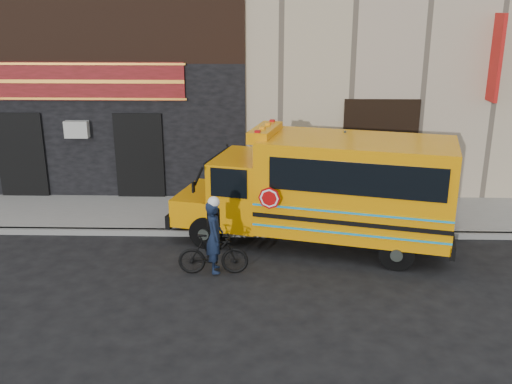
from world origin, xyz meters
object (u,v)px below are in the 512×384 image
object	(u,v)px
school_bus	(328,187)
sign_pole	(343,179)
bicycle	(213,254)
cyclist	(215,239)

from	to	relation	value
school_bus	sign_pole	world-z (taller)	school_bus
school_bus	bicycle	xyz separation A→B (m)	(-2.65, -1.70, -1.04)
sign_pole	bicycle	distance (m)	3.98
school_bus	bicycle	distance (m)	3.31
school_bus	cyclist	distance (m)	3.17
school_bus	cyclist	bearing A→B (deg)	-147.59
cyclist	sign_pole	bearing A→B (deg)	-64.00
school_bus	cyclist	world-z (taller)	school_bus
school_bus	bicycle	bearing A→B (deg)	-147.31
bicycle	cyclist	bearing A→B (deg)	-42.78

